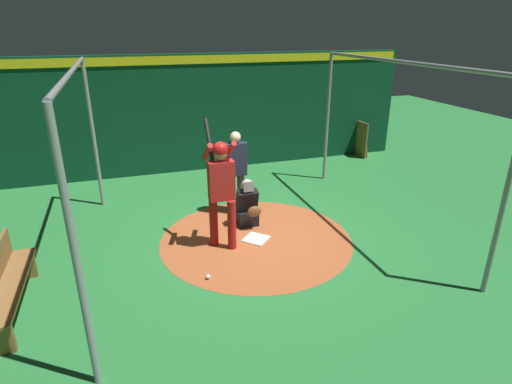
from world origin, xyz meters
The scene contains 12 objects.
ground_plane centered at (0.00, 0.00, 0.00)m, with size 27.53×27.53×0.00m, color #287A38.
dirt_circle centered at (0.00, 0.00, 0.00)m, with size 3.56×3.56×0.01m, color #AD562D.
home_plate centered at (0.00, 0.00, 0.01)m, with size 0.42×0.42×0.01m, color white.
batter centered at (0.04, -0.64, 1.20)m, with size 0.68×0.49×2.25m.
catcher centered at (-0.64, 0.03, 0.38)m, with size 0.58×0.40×0.97m.
umpire centered at (-1.28, -0.01, 0.99)m, with size 0.22×0.49×1.76m.
back_wall centered at (-4.44, 0.00, 1.54)m, with size 0.22×11.53×3.06m.
cage_frame centered at (0.00, 0.00, 2.16)m, with size 5.32×5.53×3.14m.
bat_rack centered at (-4.19, 4.70, 0.49)m, with size 0.82×0.20×1.05m.
bench centered at (0.94, -3.90, 0.45)m, with size 1.96×0.36×0.85m.
baseball_0 centered at (-0.89, -0.13, 0.04)m, with size 0.07×0.07×0.07m, color white.
baseball_1 centered at (1.02, -1.13, 0.04)m, with size 0.07×0.07×0.07m, color white.
Camera 1 is at (6.54, -2.16, 3.70)m, focal length 29.23 mm.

